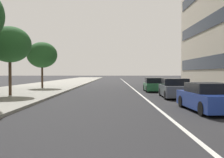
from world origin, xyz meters
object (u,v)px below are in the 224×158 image
car_lead_in_lane (175,89)px  street_tree_mid_sidewalk (10,45)px  car_mid_block_traffic (208,98)px  street_tree_near_plaza_corner (42,55)px  car_approaching_light (154,85)px

car_lead_in_lane → street_tree_mid_sidewalk: size_ratio=0.91×
car_mid_block_traffic → street_tree_near_plaza_corner: 22.03m
car_lead_in_lane → car_approaching_light: bearing=6.7°
car_mid_block_traffic → car_lead_in_lane: size_ratio=1.00×
car_mid_block_traffic → car_approaching_light: 14.26m
car_approaching_light → street_tree_mid_sidewalk: street_tree_mid_sidewalk is taller
street_tree_mid_sidewalk → street_tree_near_plaza_corner: size_ratio=1.01×
car_approaching_light → car_lead_in_lane: bearing=-174.7°
car_mid_block_traffic → car_approaching_light: bearing=-0.4°
car_mid_block_traffic → street_tree_mid_sidewalk: size_ratio=0.91×
car_approaching_light → street_tree_near_plaza_corner: (3.70, 11.90, 3.17)m
car_lead_in_lane → car_mid_block_traffic: bearing=-177.6°
car_approaching_light → street_tree_mid_sidewalk: 13.79m
car_approaching_light → street_tree_near_plaza_corner: bearing=74.0°
car_lead_in_lane → street_tree_near_plaza_corner: (10.64, 12.39, 3.14)m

